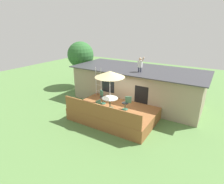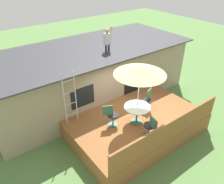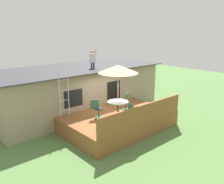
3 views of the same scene
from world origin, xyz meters
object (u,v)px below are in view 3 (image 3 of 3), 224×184
at_px(patio_umbrella, 118,69).
at_px(patio_chair_near, 129,113).
at_px(patio_table, 118,105).
at_px(person_figure, 93,58).
at_px(patio_chair_left, 97,109).
at_px(step_ladder, 64,95).
at_px(patio_chair_right, 126,101).

relative_size(patio_umbrella, patio_chair_near, 2.76).
distance_m(patio_table, patio_umbrella, 1.76).
height_order(person_figure, patio_chair_left, person_figure).
xyz_separation_m(patio_umbrella, patio_chair_near, (-0.17, -0.92, -1.89)).
bearing_deg(patio_chair_left, patio_umbrella, 0.00).
relative_size(patio_umbrella, patio_chair_left, 2.76).
relative_size(patio_umbrella, person_figure, 2.29).
xyz_separation_m(patio_table, patio_umbrella, (0.00, 0.00, 1.76)).
bearing_deg(patio_chair_near, step_ladder, 46.84).
xyz_separation_m(patio_umbrella, patio_chair_right, (0.99, 0.41, -1.89)).
distance_m(patio_table, step_ladder, 2.64).
height_order(person_figure, patio_chair_right, person_figure).
height_order(step_ladder, person_figure, person_figure).
distance_m(step_ladder, patio_chair_left, 1.71).
bearing_deg(person_figure, patio_chair_near, -103.14).
distance_m(patio_chair_left, patio_chair_near, 1.58).
distance_m(step_ladder, patio_chair_right, 3.31).
bearing_deg(person_figure, patio_chair_right, -84.46).
bearing_deg(step_ladder, patio_chair_near, -53.51).
relative_size(step_ladder, person_figure, 1.98).
xyz_separation_m(step_ladder, patio_chair_right, (3.02, -1.19, -0.64)).
xyz_separation_m(person_figure, patio_chair_near, (-0.91, -3.90, -2.10)).
height_order(step_ladder, patio_chair_left, step_ladder).
height_order(patio_chair_left, patio_chair_right, same).
xyz_separation_m(patio_umbrella, patio_chair_left, (-0.91, 0.48, -1.89)).
xyz_separation_m(patio_umbrella, person_figure, (0.74, 2.98, 0.21)).
relative_size(step_ladder, patio_chair_right, 2.39).
height_order(patio_umbrella, person_figure, person_figure).
relative_size(patio_chair_right, patio_chair_near, 1.00).
xyz_separation_m(step_ladder, person_figure, (2.77, 1.38, 1.46)).
xyz_separation_m(person_figure, patio_chair_left, (-1.65, -2.50, -2.10)).
relative_size(step_ladder, patio_chair_left, 2.39).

